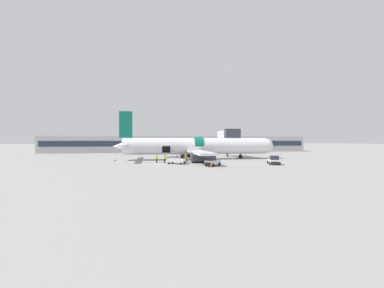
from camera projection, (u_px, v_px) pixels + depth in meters
The scene contains 17 objects.
ground_plane at pixel (205, 161), 48.29m from camera, with size 500.00×500.00×0.00m, color gray.
apron_marking_line at pixel (210, 164), 41.72m from camera, with size 24.40×3.46×0.01m.
terminal_strip at pixel (181, 144), 86.75m from camera, with size 94.26×8.73×5.70m.
jet_bridge_stub at pixel (228, 136), 59.33m from camera, with size 3.65×8.85×7.01m.
airplane at pixel (196, 147), 52.49m from camera, with size 36.35×31.08×10.43m.
baggage_tug_lead at pixel (274, 161), 41.56m from camera, with size 2.69×3.55×1.57m.
baggage_tug_mid at pixel (212, 162), 38.90m from camera, with size 3.12×2.99×1.76m.
baggage_cart_loading at pixel (174, 159), 47.05m from camera, with size 3.34×2.59×1.18m.
baggage_cart_queued at pixel (177, 161), 42.26m from camera, with size 4.12×3.06×0.93m.
ground_crew_loader_a at pixel (186, 158), 46.22m from camera, with size 0.50×0.54×1.62m.
ground_crew_loader_b at pixel (165, 158), 44.17m from camera, with size 0.56×0.39×1.63m.
ground_crew_driver at pixel (157, 158), 44.68m from camera, with size 0.51×0.51×1.61m.
suitcase_on_tarmac_upright at pixel (186, 161), 45.37m from camera, with size 0.50×0.32×0.59m.
safety_cone_nose at pixel (273, 157), 54.77m from camera, with size 0.49×0.49×0.66m.
safety_cone_engine_left at pixel (211, 165), 37.46m from camera, with size 0.52×0.52×0.63m.
safety_cone_wingtip at pixel (213, 161), 44.53m from camera, with size 0.57×0.57×0.76m.
safety_cone_tail at pixel (115, 160), 48.71m from camera, with size 0.52×0.52×0.57m.
Camera 1 is at (-10.98, -47.04, 4.28)m, focal length 22.00 mm.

